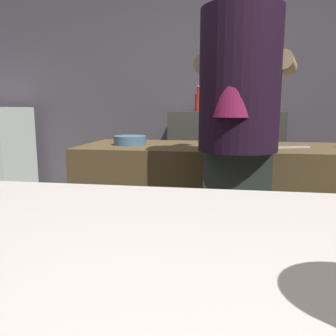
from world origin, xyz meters
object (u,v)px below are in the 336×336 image
object	(u,v)px
bottle_soy	(198,101)
bottle_olive_oil	(265,100)
chefs_knife	(288,147)
mixing_bowl	(130,140)
bartender	(237,134)
bottle_vinegar	(275,102)

from	to	relation	value
bottle_soy	bottle_olive_oil	bearing A→B (deg)	0.01
chefs_knife	bottle_soy	xyz separation A→B (m)	(-0.58, 1.25, 0.27)
chefs_knife	bottle_soy	distance (m)	1.41
mixing_bowl	bartender	bearing A→B (deg)	-35.48
bottle_soy	bottle_vinegar	size ratio (longest dim) A/B	1.06
bottle_olive_oil	bottle_vinegar	size ratio (longest dim) A/B	1.19
bottle_olive_oil	bottle_soy	bearing A→B (deg)	-179.99
bartender	bottle_vinegar	xyz separation A→B (m)	(0.35, 1.53, 0.17)
bottle_soy	bottle_vinegar	bearing A→B (deg)	-10.87
bottle_soy	bartender	bearing A→B (deg)	-79.69
bartender	bottle_soy	world-z (taller)	bartender
bottle_vinegar	bartender	bearing A→B (deg)	-102.82
mixing_bowl	bottle_soy	bearing A→B (deg)	76.32
bottle_vinegar	mixing_bowl	bearing A→B (deg)	-130.69
chefs_knife	bartender	bearing A→B (deg)	-143.64
chefs_knife	bottle_olive_oil	xyz separation A→B (m)	(-0.00, 1.25, 0.28)
mixing_bowl	bottle_soy	world-z (taller)	bottle_soy
bottle_soy	bottle_olive_oil	xyz separation A→B (m)	(0.58, 0.00, 0.01)
bottle_olive_oil	bottle_vinegar	distance (m)	0.14
bartender	mixing_bowl	bearing A→B (deg)	67.85
bartender	mixing_bowl	world-z (taller)	bartender
chefs_knife	bottle_olive_oil	size ratio (longest dim) A/B	0.93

